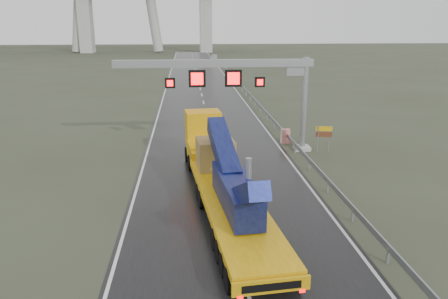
{
  "coord_description": "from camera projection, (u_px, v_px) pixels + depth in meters",
  "views": [
    {
      "loc": [
        -2.1,
        -14.55,
        9.66
      ],
      "look_at": [
        -0.19,
        7.6,
        3.2
      ],
      "focal_mm": 35.0,
      "sensor_mm": 36.0,
      "label": 1
    }
  ],
  "objects": [
    {
      "name": "ground",
      "position": [
        246.0,
        284.0,
        16.79
      ],
      "size": [
        400.0,
        400.0,
        0.0
      ],
      "primitive_type": "plane",
      "color": "#333727",
      "rests_on": "ground"
    },
    {
      "name": "road",
      "position": [
        203.0,
        102.0,
        55.05
      ],
      "size": [
        11.0,
        200.0,
        0.02
      ],
      "primitive_type": "cube",
      "color": "black",
      "rests_on": "ground"
    },
    {
      "name": "guardrail",
      "position": [
        265.0,
        112.0,
        45.8
      ],
      "size": [
        0.2,
        140.0,
        1.4
      ],
      "primitive_type": null,
      "color": "gray",
      "rests_on": "ground"
    },
    {
      "name": "sign_gantry",
      "position": [
        243.0,
        79.0,
        32.61
      ],
      "size": [
        14.9,
        1.2,
        7.42
      ],
      "color": "#A8A8A3",
      "rests_on": "ground"
    },
    {
      "name": "heavy_haul_truck",
      "position": [
        219.0,
        166.0,
        25.28
      ],
      "size": [
        4.43,
        18.84,
        4.39
      ],
      "rotation": [
        0.0,
        0.0,
        0.09
      ],
      "color": "#F7AE0D",
      "rests_on": "ground"
    },
    {
      "name": "exit_sign_pair",
      "position": [
        324.0,
        134.0,
        33.32
      ],
      "size": [
        1.24,
        0.23,
        2.14
      ],
      "rotation": [
        0.0,
        0.0,
        -0.14
      ],
      "color": "#94979C",
      "rests_on": "ground"
    },
    {
      "name": "striped_barrier",
      "position": [
        285.0,
        136.0,
        36.25
      ],
      "size": [
        0.74,
        0.43,
        1.22
      ],
      "primitive_type": "cube",
      "rotation": [
        0.0,
        0.0,
        0.05
      ],
      "color": "red",
      "rests_on": "ground"
    }
  ]
}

